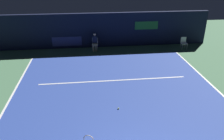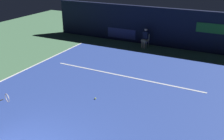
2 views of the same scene
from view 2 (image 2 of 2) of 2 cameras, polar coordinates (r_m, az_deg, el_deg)
name	(u,v)px [view 2 (image 2 of 2)]	position (r m, az deg, el deg)	size (l,w,h in m)	color
ground_plane	(105,94)	(11.39, -1.65, -5.31)	(31.86, 31.86, 0.00)	#4C7A56
court_surface	(105,94)	(11.39, -1.65, -5.28)	(10.32, 12.00, 0.01)	#2D479E
line_sideline_right	(19,73)	(14.32, -19.93, -0.56)	(0.10, 12.00, 0.01)	white
line_service	(124,76)	(13.08, 2.74, -1.37)	(8.05, 0.10, 0.01)	white
back_wall	(161,27)	(17.95, 10.70, 9.34)	(16.23, 0.33, 2.60)	#141933
line_judge_on_chair	(145,37)	(17.56, 7.37, 7.18)	(0.48, 0.56, 1.32)	white
tennis_ball	(95,98)	(10.95, -3.72, -6.31)	(0.07, 0.07, 0.07)	#CCE033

